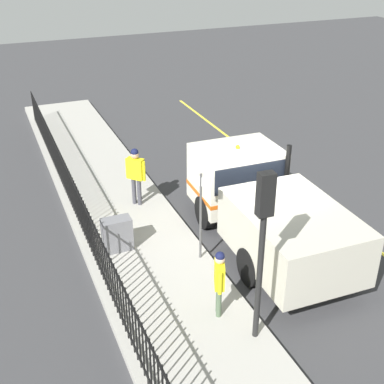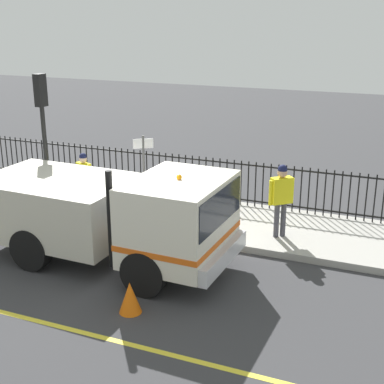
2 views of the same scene
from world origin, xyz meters
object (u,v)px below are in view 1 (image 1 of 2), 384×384
(work_truck, at_px, (261,202))
(street_sign, at_px, (201,207))
(traffic_light_near, at_px, (263,226))
(utility_cabinet, at_px, (117,234))
(worker_standing, at_px, (136,171))
(traffic_cone, at_px, (290,199))
(pedestrian_distant, at_px, (219,277))

(work_truck, height_order, street_sign, street_sign)
(traffic_light_near, relative_size, utility_cabinet, 4.11)
(work_truck, height_order, utility_cabinet, work_truck)
(worker_standing, distance_m, utility_cabinet, 2.59)
(street_sign, bearing_deg, traffic_cone, -156.71)
(work_truck, bearing_deg, street_sign, -169.53)
(traffic_cone, bearing_deg, worker_standing, -22.33)
(pedestrian_distant, distance_m, traffic_cone, 5.66)
(traffic_light_near, bearing_deg, work_truck, 62.94)
(utility_cabinet, bearing_deg, pedestrian_distant, 112.29)
(work_truck, relative_size, traffic_light_near, 1.60)
(pedestrian_distant, relative_size, street_sign, 0.68)
(worker_standing, relative_size, traffic_cone, 2.95)
(traffic_light_near, xyz_separation_m, traffic_cone, (-3.77, -4.62, -2.52))
(work_truck, relative_size, utility_cabinet, 6.58)
(pedestrian_distant, xyz_separation_m, traffic_cone, (-4.18, -3.71, -0.85))
(worker_standing, height_order, traffic_cone, worker_standing)
(utility_cabinet, distance_m, traffic_cone, 5.56)
(traffic_cone, bearing_deg, street_sign, 23.29)
(traffic_cone, bearing_deg, traffic_light_near, 50.82)
(work_truck, bearing_deg, traffic_cone, 37.22)
(traffic_light_near, relative_size, traffic_cone, 6.03)
(worker_standing, relative_size, street_sign, 0.77)
(traffic_light_near, bearing_deg, worker_standing, 98.56)
(work_truck, distance_m, utility_cabinet, 3.89)
(pedestrian_distant, bearing_deg, traffic_light_near, 46.99)
(worker_standing, distance_m, pedestrian_distant, 5.50)
(traffic_cone, height_order, street_sign, street_sign)
(work_truck, distance_m, worker_standing, 3.98)
(work_truck, height_order, worker_standing, work_truck)
(street_sign, bearing_deg, utility_cabinet, -32.51)
(utility_cabinet, height_order, street_sign, street_sign)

